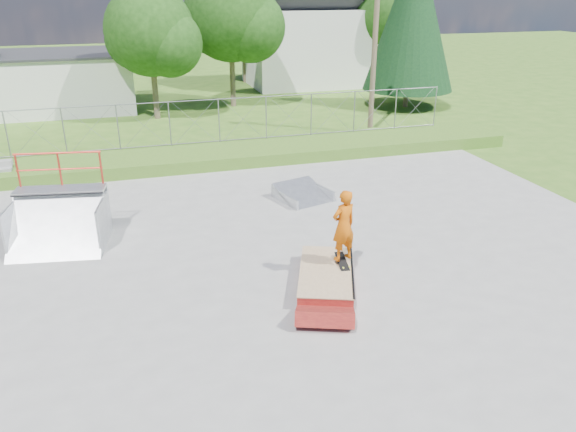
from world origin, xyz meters
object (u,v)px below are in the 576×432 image
quarter_pipe (55,206)px  skater (343,228)px  grind_box (326,277)px  flat_bank_ramp (303,193)px

quarter_pipe → skater: 7.65m
grind_box → quarter_pipe: quarter_pipe is taller
skater → flat_bank_ramp: bearing=-114.4°
grind_box → flat_bank_ramp: flat_bank_ramp is taller
quarter_pipe → skater: quarter_pipe is taller
quarter_pipe → flat_bank_ramp: 7.61m
flat_bank_ramp → skater: 5.42m
quarter_pipe → flat_bank_ramp: quarter_pipe is taller
grind_box → quarter_pipe: (-6.18, 3.97, 1.00)m
flat_bank_ramp → skater: (-0.74, -5.27, 1.07)m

